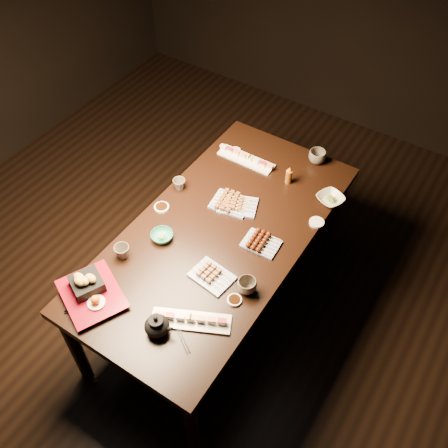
{
  "coord_description": "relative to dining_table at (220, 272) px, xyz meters",
  "views": [
    {
      "loc": [
        1.33,
        -1.29,
        2.85
      ],
      "look_at": [
        0.34,
        0.23,
        0.77
      ],
      "focal_mm": 40.0,
      "sensor_mm": 36.0,
      "label": 1
    }
  ],
  "objects": [
    {
      "name": "ground",
      "position": [
        -0.34,
        -0.18,
        -0.38
      ],
      "size": [
        5.0,
        5.0,
        0.0
      ],
      "primitive_type": "plane",
      "color": "black",
      "rests_on": "ground"
    },
    {
      "name": "dining_table",
      "position": [
        0.0,
        0.0,
        0.0
      ],
      "size": [
        1.06,
        1.87,
        0.75
      ],
      "primitive_type": "cube",
      "rotation": [
        0.0,
        0.0,
        -0.09
      ],
      "color": "black",
      "rests_on": "ground"
    },
    {
      "name": "sushi_platter_near",
      "position": [
        0.2,
        -0.54,
        0.4
      ],
      "size": [
        0.39,
        0.26,
        0.05
      ],
      "primitive_type": null,
      "rotation": [
        0.0,
        0.0,
        0.46
      ],
      "color": "white",
      "rests_on": "dining_table"
    },
    {
      "name": "sushi_platter_far",
      "position": [
        -0.18,
        0.59,
        0.4
      ],
      "size": [
        0.37,
        0.1,
        0.05
      ],
      "primitive_type": null,
      "rotation": [
        0.0,
        0.0,
        3.14
      ],
      "color": "white",
      "rests_on": "dining_table"
    },
    {
      "name": "yakitori_plate_center",
      "position": [
        -0.06,
        0.21,
        0.4
      ],
      "size": [
        0.24,
        0.19,
        0.06
      ],
      "primitive_type": null,
      "rotation": [
        0.0,
        0.0,
        0.14
      ],
      "color": "#828EB6",
      "rests_on": "dining_table"
    },
    {
      "name": "yakitori_plate_right",
      "position": [
        0.14,
        -0.27,
        0.4
      ],
      "size": [
        0.23,
        0.18,
        0.05
      ],
      "primitive_type": null,
      "rotation": [
        0.0,
        0.0,
        -0.12
      ],
      "color": "#828EB6",
      "rests_on": "dining_table"
    },
    {
      "name": "yakitori_plate_left",
      "position": [
        -0.02,
        0.22,
        0.4
      ],
      "size": [
        0.26,
        0.23,
        0.06
      ],
      "primitive_type": null,
      "rotation": [
        0.0,
        0.0,
        0.36
      ],
      "color": "#828EB6",
      "rests_on": "dining_table"
    },
    {
      "name": "tsukune_plate",
      "position": [
        0.24,
        0.05,
        0.4
      ],
      "size": [
        0.2,
        0.15,
        0.05
      ],
      "primitive_type": null,
      "rotation": [
        0.0,
        0.0,
        0.06
      ],
      "color": "#828EB6",
      "rests_on": "dining_table"
    },
    {
      "name": "edamame_bowl_green",
      "position": [
        -0.24,
        -0.21,
        0.39
      ],
      "size": [
        0.16,
        0.16,
        0.04
      ],
      "primitive_type": "imported",
      "rotation": [
        0.0,
        0.0,
        -0.4
      ],
      "color": "#297E60",
      "rests_on": "dining_table"
    },
    {
      "name": "edamame_bowl_cream",
      "position": [
        0.41,
        0.55,
        0.39
      ],
      "size": [
        0.19,
        0.19,
        0.04
      ],
      "primitive_type": "imported",
      "rotation": [
        0.0,
        0.0,
        -0.39
      ],
      "color": "beige",
      "rests_on": "dining_table"
    },
    {
      "name": "tempura_tray",
      "position": [
        -0.3,
        -0.69,
        0.44
      ],
      "size": [
        0.42,
        0.39,
        0.12
      ],
      "primitive_type": null,
      "rotation": [
        0.0,
        0.0,
        -0.45
      ],
      "color": "black",
      "rests_on": "dining_table"
    },
    {
      "name": "teacup_near_left",
      "position": [
        -0.33,
        -0.42,
        0.41
      ],
      "size": [
        0.09,
        0.09,
        0.08
      ],
      "primitive_type": "imported",
      "rotation": [
        0.0,
        0.0,
        -0.16
      ],
      "color": "#53493F",
      "rests_on": "dining_table"
    },
    {
      "name": "teacup_mid_right",
      "position": [
        0.33,
        -0.24,
        0.41
      ],
      "size": [
        0.12,
        0.12,
        0.08
      ],
      "primitive_type": "imported",
      "rotation": [
        0.0,
        0.0,
        -0.31
      ],
      "color": "#53493F",
      "rests_on": "dining_table"
    },
    {
      "name": "teacup_far_left",
      "position": [
        -0.38,
        0.16,
        0.41
      ],
      "size": [
        0.08,
        0.08,
        0.07
      ],
      "primitive_type": "imported",
      "rotation": [
        0.0,
        0.0,
        -0.13
      ],
      "color": "#53493F",
      "rests_on": "dining_table"
    },
    {
      "name": "teacup_far_right",
      "position": [
        0.19,
        0.82,
        0.42
      ],
      "size": [
        0.12,
        0.12,
        0.08
      ],
      "primitive_type": "imported",
      "rotation": [
        0.0,
        0.0,
        0.18
      ],
      "color": "#53493F",
      "rests_on": "dining_table"
    },
    {
      "name": "teapot",
      "position": [
        0.09,
        -0.67,
        0.43
      ],
      "size": [
        0.17,
        0.17,
        0.12
      ],
      "primitive_type": null,
      "rotation": [
        0.0,
        0.0,
        0.24
      ],
      "color": "black",
      "rests_on": "dining_table"
    },
    {
      "name": "condiment_bottle",
      "position": [
        0.13,
        0.56,
        0.44
      ],
      "size": [
        0.04,
        0.04,
        0.12
      ],
      "primitive_type": "cylinder",
      "rotation": [
        0.0,
        0.0,
        -0.03
      ],
      "color": "brown",
      "rests_on": "dining_table"
    },
    {
      "name": "sauce_dish_west",
      "position": [
        -0.38,
        -0.03,
        0.38
      ],
      "size": [
        0.09,
        0.09,
        0.02
      ],
      "primitive_type": "cylinder",
      "rotation": [
        0.0,
        0.0,
        0.01
      ],
      "color": "white",
      "rests_on": "dining_table"
    },
    {
      "name": "sauce_dish_east",
      "position": [
        0.42,
        0.35,
        0.38
      ],
      "size": [
        0.09,
        0.09,
        0.01
      ],
      "primitive_type": "cylinder",
      "rotation": [
        0.0,
        0.0,
        -0.09
      ],
      "color": "white",
      "rests_on": "dining_table"
    },
    {
      "name": "sauce_dish_se",
      "position": [
        0.31,
        -0.33,
        0.38
      ],
      "size": [
        0.08,
        0.08,
        0.01
      ],
      "primitive_type": "cylinder",
      "rotation": [
        0.0,
        0.0,
        0.06
      ],
      "color": "white",
      "rests_on": "dining_table"
    },
    {
      "name": "sauce_dish_nw",
      "position": [
        -0.29,
        0.62,
        0.38
      ],
      "size": [
        0.09,
        0.09,
        0.01
      ],
      "primitive_type": "cylinder",
      "rotation": [
        0.0,
        0.0,
        -0.33
      ],
      "color": "white",
      "rests_on": "dining_table"
    },
    {
      "name": "chopsticks_near",
      "position": [
        -0.27,
        -0.76,
        0.38
      ],
      "size": [
        0.16,
        0.17,
        0.01
      ],
      "primitive_type": null,
      "rotation": [
        0.0,
        0.0,
        0.84
      ],
      "color": "black",
      "rests_on": "dining_table"
    },
    {
      "name": "chopsticks_se",
      "position": [
        0.19,
        -0.62,
        0.38
      ],
      "size": [
        0.19,
        0.13,
        0.01
      ],
      "primitive_type": null,
      "rotation": [
        0.0,
        0.0,
        -0.56
      ],
      "color": "black",
      "rests_on": "dining_table"
    }
  ]
}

